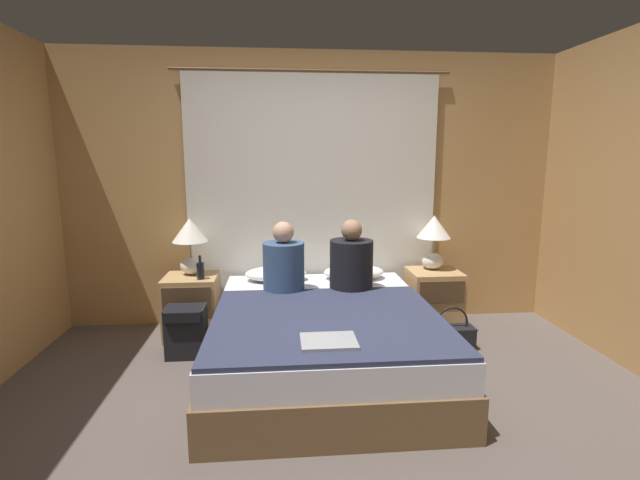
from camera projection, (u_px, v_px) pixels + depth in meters
ground_plane at (335, 422)px, 2.77m from camera, size 16.00×16.00×0.00m
wall_back at (312, 191)px, 4.33m from camera, size 4.64×0.06×2.50m
curtain_panel at (313, 201)px, 4.29m from camera, size 2.49×0.02×2.32m
bed at (324, 340)px, 3.41m from camera, size 1.59×2.02×0.48m
nightstand_left at (192, 306)px, 4.06m from camera, size 0.45×0.44×0.54m
nightstand_right at (433, 299)px, 4.25m from camera, size 0.45×0.44×0.54m
lamp_left at (190, 238)px, 4.03m from camera, size 0.31×0.31×0.50m
lamp_right at (434, 235)px, 4.21m from camera, size 0.31×0.31×0.50m
pillow_left at (276, 274)px, 4.11m from camera, size 0.54×0.33×0.12m
pillow_right at (354, 272)px, 4.17m from camera, size 0.54×0.33×0.12m
blanket_on_bed at (328, 320)px, 3.08m from camera, size 1.53×1.39×0.03m
person_left_in_bed at (284, 264)px, 3.73m from camera, size 0.33×0.33×0.58m
person_right_in_bed at (351, 262)px, 3.78m from camera, size 0.35×0.35×0.59m
beer_bottle_on_left_stand at (200, 270)px, 3.90m from camera, size 0.06×0.06×0.20m
laptop_on_bed at (329, 341)px, 2.67m from camera, size 0.32×0.25×0.02m
backpack_on_floor at (186, 329)px, 3.65m from camera, size 0.31×0.25×0.40m
handbag_on_floor at (451, 336)px, 3.83m from camera, size 0.36×0.17×0.35m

